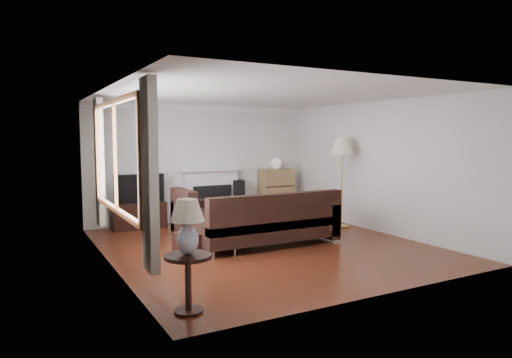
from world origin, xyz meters
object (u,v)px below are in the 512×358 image
tv_stand (138,215)px  floor_lamp (342,183)px  sectional_sofa (266,220)px  side_table (188,284)px  coffee_table (224,218)px  bookshelf (276,192)px

tv_stand → floor_lamp: size_ratio=0.58×
sectional_sofa → side_table: (-2.19, -2.20, -0.12)m
tv_stand → coffee_table: tv_stand is taller
sectional_sofa → floor_lamp: (2.12, 0.64, 0.48)m
bookshelf → tv_stand: bearing=-179.2°
tv_stand → coffee_table: (1.45, -0.95, -0.03)m
side_table → floor_lamp: bearing=33.4°
tv_stand → floor_lamp: floor_lamp is taller
floor_lamp → sectional_sofa: bearing=-163.3°
sectional_sofa → tv_stand: bearing=121.8°
bookshelf → floor_lamp: 1.96m
floor_lamp → side_table: floor_lamp is taller
tv_stand → sectional_sofa: sectional_sofa is taller
bookshelf → side_table: bearing=-129.6°
bookshelf → coffee_table: bearing=-150.9°
bookshelf → coffee_table: size_ratio=0.91×
sectional_sofa → floor_lamp: floor_lamp is taller
bookshelf → floor_lamp: bearing=-77.6°
tv_stand → sectional_sofa: bearing=-58.2°
floor_lamp → tv_stand: bearing=153.3°
side_table → sectional_sofa: bearing=45.2°
coffee_table → floor_lamp: floor_lamp is taller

